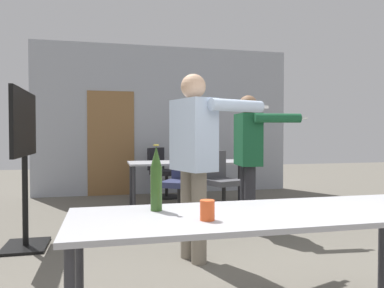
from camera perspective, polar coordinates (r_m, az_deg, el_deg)
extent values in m
cube|color=#A3A8B2|center=(7.68, -4.01, 3.65)|extent=(5.20, 0.10, 2.98)
cube|color=olive|center=(7.52, -12.23, 0.11)|extent=(0.90, 0.02, 2.05)
cube|color=#A8A8AD|center=(2.31, 11.17, -10.47)|extent=(2.30, 0.78, 0.03)
cylinder|color=#2D2D33|center=(2.54, -16.76, -18.19)|extent=(0.05, 0.05, 0.72)
cylinder|color=#2D2D33|center=(3.24, 26.94, -13.90)|extent=(0.05, 0.05, 0.72)
cube|color=#A8A8AD|center=(6.24, -0.12, -2.82)|extent=(2.07, 0.78, 0.03)
cylinder|color=#2D2D33|center=(5.81, -8.83, -6.89)|extent=(0.05, 0.05, 0.72)
cylinder|color=#2D2D33|center=(6.26, 9.33, -6.28)|extent=(0.05, 0.05, 0.72)
cylinder|color=#2D2D33|center=(6.46, -9.28, -6.03)|extent=(0.05, 0.05, 0.72)
cylinder|color=#2D2D33|center=(6.87, 7.21, -5.57)|extent=(0.05, 0.05, 0.72)
cube|color=black|center=(4.50, -24.01, -14.02)|extent=(0.44, 0.56, 0.03)
cylinder|color=black|center=(4.39, -24.08, -7.86)|extent=(0.06, 0.06, 0.95)
cube|color=black|center=(4.34, -24.20, 2.91)|extent=(0.04, 1.14, 0.69)
cube|color=black|center=(4.34, -24.50, 2.90)|extent=(0.01, 1.04, 0.61)
cylinder|color=#28282D|center=(4.87, 8.18, -7.94)|extent=(0.14, 0.14, 0.82)
cylinder|color=#28282D|center=(4.69, 8.81, -8.32)|extent=(0.14, 0.14, 0.82)
cube|color=#195633|center=(4.71, 8.52, 0.69)|extent=(0.30, 0.48, 0.65)
sphere|color=#936B4C|center=(4.73, 8.55, 5.98)|extent=(0.23, 0.23, 0.23)
cylinder|color=#195633|center=(4.98, 7.64, 0.49)|extent=(0.11, 0.11, 0.56)
cylinder|color=#195633|center=(4.54, 12.91, 3.88)|extent=(0.57, 0.16, 0.11)
cube|color=white|center=(4.65, 16.50, 3.80)|extent=(0.12, 0.05, 0.03)
cylinder|color=slate|center=(3.73, -0.63, -10.56)|extent=(0.14, 0.14, 0.86)
cylinder|color=slate|center=(3.56, 1.07, -11.12)|extent=(0.14, 0.14, 0.86)
cube|color=silver|center=(3.56, 0.20, 1.39)|extent=(0.40, 0.53, 0.68)
sphere|color=#DBAD89|center=(3.59, 0.20, 8.75)|extent=(0.24, 0.24, 0.24)
cylinder|color=silver|center=(3.81, -2.16, 1.08)|extent=(0.11, 0.11, 0.59)
cylinder|color=silver|center=(3.51, 6.85, 5.83)|extent=(0.59, 0.30, 0.11)
cube|color=white|center=(3.72, 10.73, 5.57)|extent=(0.13, 0.07, 0.03)
cylinder|color=black|center=(5.47, -1.93, -11.09)|extent=(0.52, 0.52, 0.03)
cylinder|color=black|center=(5.42, -1.93, -8.73)|extent=(0.06, 0.06, 0.43)
cube|color=navy|center=(5.38, -1.94, -6.08)|extent=(0.64, 0.64, 0.08)
cube|color=navy|center=(5.60, -0.97, -3.21)|extent=(0.40, 0.29, 0.42)
cylinder|color=black|center=(7.17, -3.89, -8.04)|extent=(0.52, 0.52, 0.03)
cylinder|color=black|center=(7.14, -3.90, -6.29)|extent=(0.06, 0.06, 0.41)
cube|color=black|center=(7.11, -3.90, -4.32)|extent=(0.65, 0.65, 0.08)
cube|color=black|center=(7.25, -5.51, -2.23)|extent=(0.36, 0.34, 0.42)
cylinder|color=black|center=(5.75, 4.87, -10.46)|extent=(0.52, 0.52, 0.03)
cylinder|color=black|center=(5.71, 4.87, -8.28)|extent=(0.06, 0.06, 0.41)
cube|color=#4C4C51|center=(5.67, 4.88, -5.81)|extent=(0.59, 0.59, 0.08)
cube|color=#4C4C51|center=(5.85, 3.33, -3.12)|extent=(0.43, 0.20, 0.42)
cylinder|color=#2D511E|center=(2.28, -5.46, -6.74)|extent=(0.07, 0.07, 0.27)
cone|color=#2D511E|center=(2.26, -5.48, -1.81)|extent=(0.06, 0.06, 0.12)
cylinder|color=gold|center=(2.26, -5.48, -0.17)|extent=(0.03, 0.03, 0.01)
cylinder|color=#E05123|center=(2.04, 2.35, -10.05)|extent=(0.08, 0.08, 0.11)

